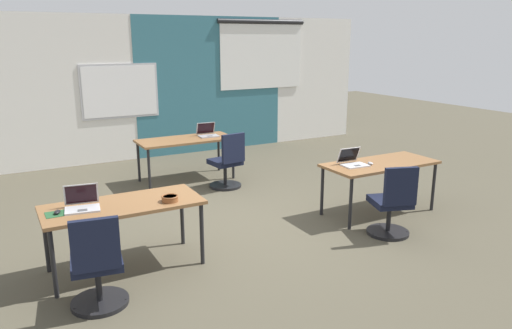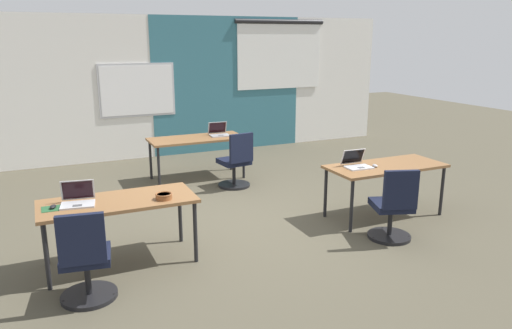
{
  "view_description": "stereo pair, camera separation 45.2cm",
  "coord_description": "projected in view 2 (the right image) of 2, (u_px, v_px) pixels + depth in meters",
  "views": [
    {
      "loc": [
        -2.83,
        -5.41,
        2.37
      ],
      "look_at": [
        -0.03,
        -0.31,
        0.85
      ],
      "focal_mm": 34.14,
      "sensor_mm": 36.0,
      "label": 1
    },
    {
      "loc": [
        -2.43,
        -5.61,
        2.37
      ],
      "look_at": [
        -0.03,
        -0.31,
        0.85
      ],
      "focal_mm": 34.14,
      "sensor_mm": 36.0,
      "label": 2
    }
  ],
  "objects": [
    {
      "name": "chair_far_right",
      "position": [
        236.0,
        165.0,
        7.86
      ],
      "size": [
        0.52,
        0.56,
        0.92
      ],
      "rotation": [
        0.0,
        0.0,
        3.27
      ],
      "color": "black",
      "rests_on": "ground"
    },
    {
      "name": "laptop_near_right_inner",
      "position": [
        357.0,
        163.0,
        6.38
      ],
      "size": [
        0.35,
        0.33,
        0.22
      ],
      "rotation": [
        0.0,
        0.0,
        -0.05
      ],
      "color": "silver",
      "rests_on": "desk_near_right"
    },
    {
      "name": "snack_bowl",
      "position": [
        164.0,
        196.0,
        5.12
      ],
      "size": [
        0.18,
        0.18,
        0.06
      ],
      "color": "brown",
      "rests_on": "desk_near_left"
    },
    {
      "name": "desk_far_center",
      "position": [
        197.0,
        141.0,
        8.28
      ],
      "size": [
        1.6,
        0.7,
        0.72
      ],
      "color": "brown",
      "rests_on": "ground"
    },
    {
      "name": "mousepad_near_left_end",
      "position": [
        53.0,
        208.0,
        4.84
      ],
      "size": [
        0.22,
        0.19,
        0.0
      ],
      "color": "#23512D",
      "rests_on": "desk_near_left"
    },
    {
      "name": "chair_near_right_inner",
      "position": [
        393.0,
        211.0,
        5.78
      ],
      "size": [
        0.56,
        0.61,
        0.92
      ],
      "rotation": [
        0.0,
        0.0,
        2.81
      ],
      "color": "black",
      "rests_on": "ground"
    },
    {
      "name": "laptop_far_right",
      "position": [
        219.0,
        133.0,
        8.45
      ],
      "size": [
        0.35,
        0.33,
        0.23
      ],
      "rotation": [
        0.0,
        0.0,
        -0.06
      ],
      "color": "#9E9EA3",
      "rests_on": "desk_far_center"
    },
    {
      "name": "ground_plane",
      "position": [
        248.0,
        220.0,
        6.51
      ],
      "size": [
        24.0,
        24.0,
        0.0
      ],
      "color": "#4C4738"
    },
    {
      "name": "desk_near_left",
      "position": [
        118.0,
        205.0,
        5.12
      ],
      "size": [
        1.6,
        0.7,
        0.72
      ],
      "color": "brown",
      "rests_on": "ground"
    },
    {
      "name": "mouse_near_right_inner",
      "position": [
        375.0,
        166.0,
        6.4
      ],
      "size": [
        0.07,
        0.11,
        0.03
      ],
      "color": "#B2B2B7",
      "rests_on": "desk_near_right"
    },
    {
      "name": "desk_near_right",
      "position": [
        386.0,
        169.0,
        6.51
      ],
      "size": [
        1.6,
        0.7,
        0.72
      ],
      "color": "brown",
      "rests_on": "ground"
    },
    {
      "name": "mouse_near_left_end",
      "position": [
        53.0,
        207.0,
        4.84
      ],
      "size": [
        0.09,
        0.11,
        0.03
      ],
      "color": "black",
      "rests_on": "mousepad_near_left_end"
    },
    {
      "name": "back_wall_assembly",
      "position": [
        168.0,
        86.0,
        9.87
      ],
      "size": [
        10.0,
        0.27,
        2.8
      ],
      "color": "silver",
      "rests_on": "ground"
    },
    {
      "name": "chair_near_left_end",
      "position": [
        86.0,
        264.0,
        4.42
      ],
      "size": [
        0.52,
        0.57,
        0.92
      ],
      "rotation": [
        0.0,
        0.0,
        2.99
      ],
      "color": "black",
      "rests_on": "ground"
    },
    {
      "name": "laptop_near_left_end",
      "position": [
        78.0,
        199.0,
        4.96
      ],
      "size": [
        0.37,
        0.33,
        0.23
      ],
      "rotation": [
        0.0,
        0.0,
        -0.15
      ],
      "color": "#B7B7BC",
      "rests_on": "desk_near_left"
    }
  ]
}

